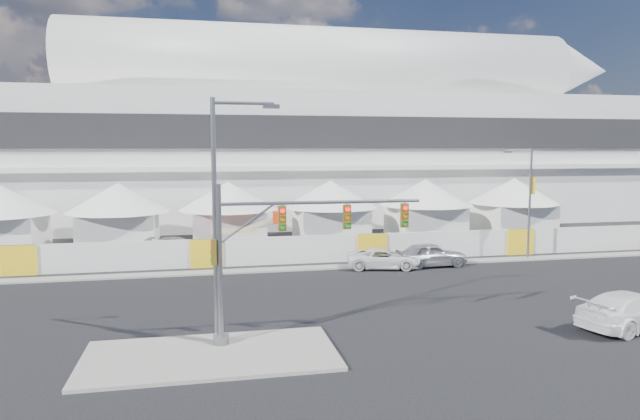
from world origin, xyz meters
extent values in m
plane|color=black|center=(0.00, 0.00, 0.00)|extent=(160.00, 160.00, 0.00)
cube|color=gray|center=(-6.00, -3.00, 0.07)|extent=(10.00, 5.00, 0.15)
cube|color=gray|center=(20.00, 12.50, 0.06)|extent=(80.00, 1.20, 0.12)
cube|color=silver|center=(8.00, 42.00, 7.00)|extent=(80.00, 24.00, 14.00)
cube|color=black|center=(8.00, 29.85, 9.80)|extent=(68.00, 0.30, 3.20)
cube|color=silver|center=(8.00, 29.60, 6.30)|extent=(72.00, 0.80, 0.50)
cylinder|color=silver|center=(8.00, 40.00, 17.78)|extent=(57.60, 8.40, 8.40)
cylinder|color=silver|center=(10.00, 40.00, 17.36)|extent=(51.60, 6.80, 6.80)
cylinder|color=silver|center=(12.00, 40.00, 16.94)|extent=(45.60, 5.20, 5.20)
cone|color=silver|center=(40.80, 40.00, 18.00)|extent=(8.00, 7.60, 7.60)
cube|color=white|center=(-22.00, 24.00, 1.50)|extent=(6.00, 6.00, 3.00)
cone|color=white|center=(-22.00, 24.00, 4.20)|extent=(8.40, 8.40, 2.40)
cube|color=white|center=(-13.00, 24.00, 1.50)|extent=(6.00, 6.00, 3.00)
cone|color=white|center=(-13.00, 24.00, 4.20)|extent=(8.40, 8.40, 2.40)
cube|color=white|center=(-4.00, 24.00, 1.50)|extent=(6.00, 6.00, 3.00)
cone|color=white|center=(-4.00, 24.00, 4.20)|extent=(8.40, 8.40, 2.40)
cube|color=white|center=(5.00, 24.00, 1.50)|extent=(6.00, 6.00, 3.00)
cone|color=white|center=(5.00, 24.00, 4.20)|extent=(8.40, 8.40, 2.40)
cube|color=white|center=(14.00, 24.00, 1.50)|extent=(6.00, 6.00, 3.00)
cone|color=white|center=(14.00, 24.00, 4.20)|extent=(8.40, 8.40, 2.40)
cube|color=white|center=(23.00, 24.00, 1.50)|extent=(6.00, 6.00, 3.00)
cone|color=white|center=(23.00, 24.00, 4.20)|extent=(8.40, 8.40, 2.40)
cube|color=silver|center=(6.00, 14.50, 1.00)|extent=(70.00, 0.25, 2.00)
imported|color=#B8B7BC|center=(9.44, 11.56, 0.85)|extent=(2.19, 5.07, 1.70)
imported|color=white|center=(5.98, 11.63, 0.70)|extent=(3.36, 5.41, 1.40)
imported|color=white|center=(13.13, -3.23, 0.85)|extent=(3.76, 6.29, 1.71)
imported|color=black|center=(26.17, 17.91, 0.74)|extent=(2.32, 4.53, 1.48)
imported|color=#A2A2A6|center=(-8.09, 19.40, 0.69)|extent=(2.93, 5.08, 1.38)
cylinder|color=slate|center=(-5.55, -1.92, 3.51)|extent=(0.22, 0.22, 6.71)
cylinder|color=slate|center=(-5.55, -1.92, 0.35)|extent=(0.65, 0.65, 0.40)
cylinder|color=slate|center=(-1.22, -1.92, 6.02)|extent=(8.65, 0.15, 0.15)
cube|color=#594714|center=(-2.94, -1.92, 5.38)|extent=(0.32, 0.22, 1.05)
cube|color=#594714|center=(-0.14, -1.92, 5.38)|extent=(0.32, 0.22, 1.05)
cube|color=#594714|center=(2.45, -1.92, 5.38)|extent=(0.32, 0.22, 1.05)
cube|color=#594714|center=(-5.78, -1.92, 4.07)|extent=(0.22, 0.32, 1.05)
cylinder|color=gray|center=(-5.70, -1.57, 5.26)|extent=(0.20, 0.20, 10.21)
cylinder|color=gray|center=(-4.45, -1.57, 10.13)|extent=(2.50, 0.14, 0.14)
cube|color=gray|center=(-3.32, -1.57, 10.02)|extent=(0.68, 0.28, 0.17)
cylinder|color=gray|center=(17.52, 12.50, 4.14)|extent=(0.17, 0.17, 8.29)
cylinder|color=gray|center=(16.51, 12.50, 8.10)|extent=(2.03, 0.11, 0.11)
cube|color=gray|center=(15.59, 12.50, 8.01)|extent=(0.55, 0.23, 0.14)
cube|color=yellow|center=(17.75, 12.50, 5.52)|extent=(0.03, 0.55, 1.29)
cube|color=red|center=(-4.91, 18.84, 0.52)|extent=(3.55, 1.94, 1.03)
cube|color=beige|center=(-3.79, 18.84, 1.88)|extent=(3.58, 0.80, 0.33)
cube|color=beige|center=(-1.72, 18.84, 2.44)|extent=(2.78, 0.65, 1.14)
cube|color=red|center=(-0.41, 18.84, 2.91)|extent=(0.95, 0.95, 0.94)
camera|label=1|loc=(-6.19, -25.37, 8.35)|focal=32.00mm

